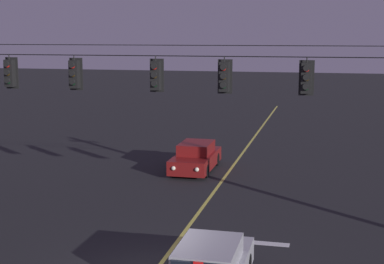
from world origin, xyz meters
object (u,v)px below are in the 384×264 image
at_px(traffic_light_leftmost, 10,73).
at_px(traffic_light_left_inner, 74,74).
at_px(traffic_light_right_inner, 224,77).
at_px(traffic_light_rightmost, 306,78).
at_px(car_oncoming_lead, 196,157).
at_px(traffic_light_centre, 156,76).

distance_m(traffic_light_leftmost, traffic_light_left_inner, 2.48).
bearing_deg(traffic_light_left_inner, traffic_light_right_inner, 0.00).
relative_size(traffic_light_rightmost, car_oncoming_lead, 0.28).
distance_m(traffic_light_centre, traffic_light_rightmost, 4.94).
distance_m(traffic_light_left_inner, traffic_light_rightmost, 7.87).
distance_m(traffic_light_leftmost, car_oncoming_lead, 11.11).
bearing_deg(traffic_light_rightmost, traffic_light_leftmost, 180.00).
bearing_deg(traffic_light_leftmost, traffic_light_rightmost, 0.00).
relative_size(traffic_light_centre, traffic_light_right_inner, 1.00).
distance_m(traffic_light_centre, car_oncoming_lead, 10.06).
bearing_deg(traffic_light_leftmost, traffic_light_centre, 0.00).
distance_m(traffic_light_centre, traffic_light_right_inner, 2.32).
bearing_deg(traffic_light_right_inner, traffic_light_left_inner, 180.00).
height_order(traffic_light_centre, traffic_light_rightmost, same).
distance_m(traffic_light_right_inner, traffic_light_rightmost, 2.62).
xyz_separation_m(traffic_light_leftmost, traffic_light_right_inner, (7.73, 0.00, 0.00)).
bearing_deg(traffic_light_leftmost, traffic_light_left_inner, 0.00).
xyz_separation_m(traffic_light_centre, car_oncoming_lead, (-0.66, 8.88, -4.69)).
xyz_separation_m(traffic_light_leftmost, traffic_light_left_inner, (2.48, 0.00, 0.00)).
distance_m(traffic_light_left_inner, traffic_light_right_inner, 5.25).
relative_size(traffic_light_leftmost, traffic_light_left_inner, 1.00).
xyz_separation_m(traffic_light_leftmost, traffic_light_centre, (5.40, 0.00, 0.00)).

